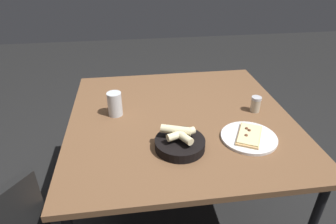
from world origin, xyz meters
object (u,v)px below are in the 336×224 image
Objects in this scene: pepper_shaker at (256,105)px; pizza_plate at (249,137)px; bread_basket at (180,142)px; dining_table at (180,124)px; beer_glass at (115,105)px.

pizza_plate is at bearing 151.79° from pepper_shaker.
pizza_plate is 1.16× the size of bread_basket.
dining_table is 0.39m from pizza_plate.
bread_basket reaches higher than dining_table.
beer_glass is 1.49× the size of pepper_shaker.
bread_basket is (-0.02, 0.34, 0.02)m from pizza_plate.
pizza_plate is 2.04× the size of beer_glass.
pizza_plate is at bearing -116.37° from beer_glass.
pepper_shaker reaches higher than dining_table.
dining_table is 4.44× the size of pizza_plate.
beer_glass is at bearing 41.11° from bread_basket.
dining_table is at bearing 49.49° from pizza_plate.
dining_table is at bearing -10.75° from bread_basket.
beer_glass is at bearing 78.80° from dining_table.
pepper_shaker is at bearing -95.35° from beer_glass.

